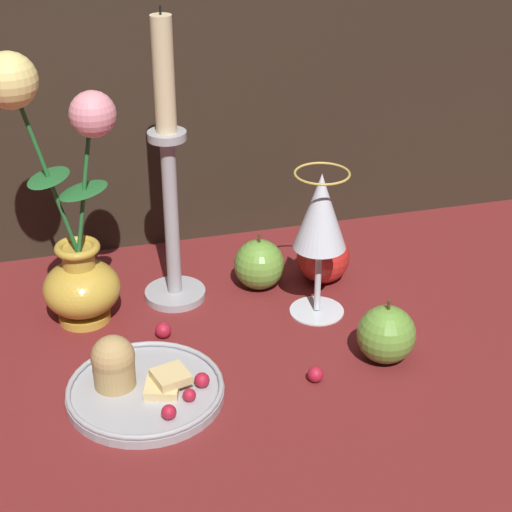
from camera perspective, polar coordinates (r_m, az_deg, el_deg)
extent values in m
plane|color=maroon|center=(1.04, -3.65, -5.73)|extent=(2.40, 2.40, 0.00)
cylinder|color=gold|center=(1.10, -11.34, -3.89)|extent=(0.06, 0.06, 0.01)
ellipsoid|color=gold|center=(1.08, -11.54, -2.12)|extent=(0.10, 0.10, 0.07)
cylinder|color=gold|center=(1.06, -11.75, -0.24)|extent=(0.04, 0.04, 0.03)
torus|color=gold|center=(1.05, -11.84, 0.55)|extent=(0.06, 0.06, 0.01)
cylinder|color=#23662D|center=(1.00, -13.87, 5.62)|extent=(0.06, 0.02, 0.22)
ellipsoid|color=#23662D|center=(1.00, -13.65, 5.09)|extent=(0.07, 0.08, 0.00)
sphere|color=#EFD67A|center=(0.96, -16.13, 11.17)|extent=(0.06, 0.06, 0.06)
cylinder|color=#23662D|center=(1.01, -11.36, 4.73)|extent=(0.04, 0.02, 0.17)
ellipsoid|color=#23662D|center=(1.01, -11.41, 4.29)|extent=(0.08, 0.08, 0.00)
sphere|color=pink|center=(0.97, -10.84, 9.27)|extent=(0.05, 0.05, 0.05)
cylinder|color=#A3A3A8|center=(0.95, -7.37, -9.04)|extent=(0.17, 0.17, 0.01)
torus|color=#A3A3A8|center=(0.95, -7.40, -8.66)|extent=(0.17, 0.17, 0.01)
cylinder|color=tan|center=(0.95, -9.43, -7.56)|extent=(0.05, 0.05, 0.04)
sphere|color=tan|center=(0.94, -9.52, -6.66)|extent=(0.05, 0.05, 0.05)
cube|color=#DBBC7A|center=(0.94, -6.28, -8.72)|extent=(0.05, 0.05, 0.01)
cube|color=#DBBC7A|center=(0.94, -5.69, -7.99)|extent=(0.04, 0.04, 0.01)
sphere|color=#AD192D|center=(0.90, -5.83, -10.31)|extent=(0.02, 0.02, 0.02)
sphere|color=#AD192D|center=(0.93, -4.47, -9.23)|extent=(0.01, 0.01, 0.01)
sphere|color=#AD192D|center=(0.94, -3.62, -8.26)|extent=(0.02, 0.02, 0.02)
sphere|color=#AD192D|center=(0.96, -5.10, -7.71)|extent=(0.02, 0.02, 0.02)
cylinder|color=silver|center=(1.09, 4.07, -3.62)|extent=(0.07, 0.07, 0.00)
cylinder|color=silver|center=(1.07, 4.15, -1.50)|extent=(0.01, 0.01, 0.09)
cone|color=silver|center=(1.03, 4.33, 3.02)|extent=(0.07, 0.07, 0.10)
cone|color=#E5CC66|center=(1.03, 4.31, 2.29)|extent=(0.06, 0.06, 0.07)
torus|color=gold|center=(1.01, 4.43, 5.50)|extent=(0.07, 0.07, 0.00)
cylinder|color=#A3A3A8|center=(1.12, -5.40, -2.52)|extent=(0.08, 0.08, 0.01)
cylinder|color=#A3A3A8|center=(1.07, -5.67, 2.50)|extent=(0.02, 0.02, 0.21)
cylinder|color=#A3A3A8|center=(1.03, -5.96, 7.99)|extent=(0.05, 0.05, 0.01)
cylinder|color=beige|center=(1.01, -6.17, 11.90)|extent=(0.03, 0.03, 0.14)
cylinder|color=black|center=(0.99, -6.40, 15.97)|extent=(0.00, 0.00, 0.01)
sphere|color=#669938|center=(1.00, 8.68, -5.19)|extent=(0.07, 0.07, 0.07)
cylinder|color=#4C3319|center=(0.98, 8.85, -3.23)|extent=(0.00, 0.00, 0.01)
sphere|color=#669938|center=(1.13, 0.21, -0.56)|extent=(0.07, 0.07, 0.07)
cylinder|color=#4C3319|center=(1.11, 0.22, 1.22)|extent=(0.00, 0.00, 0.01)
sphere|color=red|center=(1.15, 4.50, -0.05)|extent=(0.07, 0.07, 0.07)
cylinder|color=#4C3319|center=(1.13, 4.58, 1.81)|extent=(0.00, 0.00, 0.01)
sphere|color=#AD192D|center=(0.97, 3.99, -7.88)|extent=(0.02, 0.02, 0.02)
sphere|color=#AD192D|center=(1.07, 8.93, -4.29)|extent=(0.01, 0.01, 0.01)
sphere|color=#AD192D|center=(1.04, -6.21, -4.94)|extent=(0.02, 0.02, 0.02)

